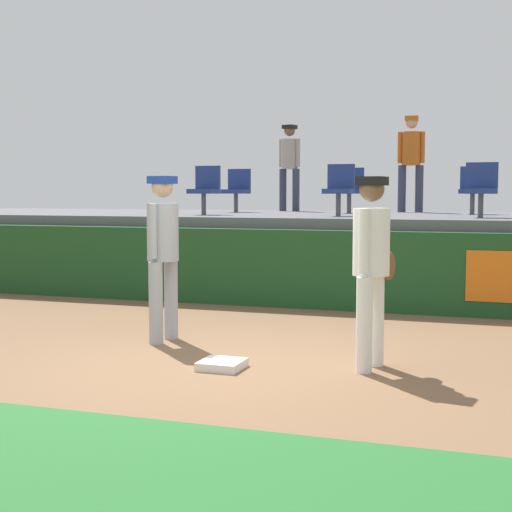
{
  "coord_description": "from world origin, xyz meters",
  "views": [
    {
      "loc": [
        2.79,
        -6.55,
        1.67
      ],
      "look_at": [
        0.18,
        1.01,
        1.0
      ],
      "focal_mm": 52.85,
      "sensor_mm": 36.0,
      "label": 1
    }
  ],
  "objects": [
    {
      "name": "seat_front_left",
      "position": [
        -2.25,
        5.39,
        1.77
      ],
      "size": [
        0.45,
        0.44,
        0.84
      ],
      "color": "#4C4C51",
      "rests_on": "bleacher_platform"
    },
    {
      "name": "spectator_capped",
      "position": [
        -1.62,
        8.33,
        2.31
      ],
      "size": [
        0.48,
        0.41,
        1.75
      ],
      "rotation": [
        0.0,
        0.0,
        2.89
      ],
      "color": "#33384C",
      "rests_on": "bleacher_platform"
    },
    {
      "name": "bleacher_platform",
      "position": [
        0.0,
        6.52,
        0.65
      ],
      "size": [
        18.0,
        4.8,
        1.3
      ],
      "primitive_type": "cube",
      "color": "#59595E",
      "rests_on": "ground_plane"
    },
    {
      "name": "player_runner_visitor",
      "position": [
        -0.93,
        1.04,
        1.08
      ],
      "size": [
        0.38,
        0.52,
        1.86
      ],
      "rotation": [
        0.0,
        0.0,
        -1.65
      ],
      "color": "#9EA3AD",
      "rests_on": "ground_plane"
    },
    {
      "name": "seat_front_right",
      "position": [
        2.28,
        5.39,
        1.77
      ],
      "size": [
        0.48,
        0.44,
        0.84
      ],
      "color": "#4C4C51",
      "rests_on": "bleacher_platform"
    },
    {
      "name": "seat_front_center",
      "position": [
        0.09,
        5.39,
        1.77
      ],
      "size": [
        0.44,
        0.44,
        0.84
      ],
      "color": "#4C4C51",
      "rests_on": "bleacher_platform"
    },
    {
      "name": "seat_back_right",
      "position": [
        2.07,
        7.19,
        1.77
      ],
      "size": [
        0.45,
        0.44,
        0.84
      ],
      "color": "#4C4C51",
      "rests_on": "bleacher_platform"
    },
    {
      "name": "field_wall",
      "position": [
        0.01,
        3.95,
        0.57
      ],
      "size": [
        18.0,
        0.26,
        1.14
      ],
      "color": "#19471E",
      "rests_on": "ground_plane"
    },
    {
      "name": "first_base",
      "position": [
        0.18,
        0.01,
        0.04
      ],
      "size": [
        0.4,
        0.4,
        0.08
      ],
      "primitive_type": "cube",
      "color": "white",
      "rests_on": "ground_plane"
    },
    {
      "name": "seat_back_center",
      "position": [
        -0.12,
        7.19,
        1.77
      ],
      "size": [
        0.47,
        0.44,
        0.84
      ],
      "color": "#4C4C51",
      "rests_on": "bleacher_platform"
    },
    {
      "name": "seat_back_left",
      "position": [
        -2.34,
        7.19,
        1.77
      ],
      "size": [
        0.46,
        0.44,
        0.84
      ],
      "color": "#4C4C51",
      "rests_on": "bleacher_platform"
    },
    {
      "name": "spectator_hooded",
      "position": [
        0.85,
        8.21,
        2.36
      ],
      "size": [
        0.51,
        0.38,
        1.84
      ],
      "rotation": [
        0.0,
        0.0,
        3.22
      ],
      "color": "#33384C",
      "rests_on": "bleacher_platform"
    },
    {
      "name": "ground_plane",
      "position": [
        0.0,
        0.0,
        0.0
      ],
      "size": [
        60.0,
        60.0,
        0.0
      ],
      "primitive_type": "plane",
      "color": "brown"
    },
    {
      "name": "player_fielder_home",
      "position": [
        1.52,
        0.47,
        1.05
      ],
      "size": [
        0.41,
        0.55,
        1.82
      ],
      "rotation": [
        0.0,
        0.0,
        -1.74
      ],
      "color": "white",
      "rests_on": "ground_plane"
    }
  ]
}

